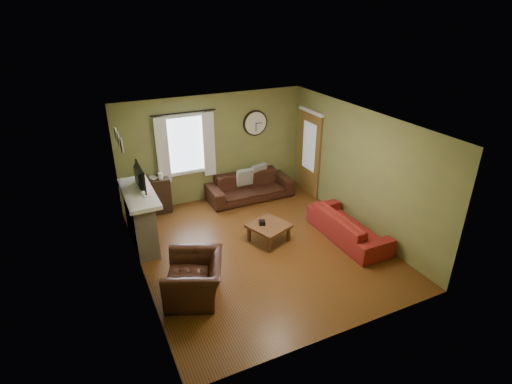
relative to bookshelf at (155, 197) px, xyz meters
name	(u,v)px	position (x,y,z in m)	size (l,w,h in m)	color
floor	(260,247)	(1.56, -2.37, -0.42)	(4.60, 5.20, 0.00)	#5B3214
ceiling	(261,122)	(1.56, -2.37, 2.18)	(4.60, 5.20, 0.00)	white
wall_left	(136,214)	(-0.74, -2.37, 0.88)	(0.00, 5.20, 2.60)	olive
wall_right	(358,170)	(3.86, -2.37, 0.88)	(0.00, 5.20, 2.60)	olive
wall_back	(214,148)	(1.56, 0.23, 0.88)	(4.60, 0.00, 2.60)	olive
wall_front	(344,263)	(1.56, -4.97, 0.88)	(4.60, 0.00, 2.60)	olive
fireplace	(141,220)	(-0.54, -1.22, 0.13)	(0.40, 1.40, 1.10)	tan
firebox	(152,229)	(-0.35, -1.22, -0.12)	(0.04, 0.60, 0.55)	black
mantel	(138,193)	(-0.51, -1.22, 0.72)	(0.58, 1.60, 0.08)	white
tv	(137,180)	(-0.49, -1.07, 0.93)	(0.60, 0.08, 0.35)	black
tv_screen	(140,177)	(-0.41, -1.07, 0.99)	(0.02, 0.62, 0.36)	#994C3F
medallion_left	(122,145)	(-0.72, -1.57, 1.83)	(0.28, 0.28, 0.03)	white
medallion_mid	(119,140)	(-0.72, -1.22, 1.83)	(0.28, 0.28, 0.03)	white
medallion_right	(116,135)	(-0.72, -0.87, 1.83)	(0.28, 0.28, 0.03)	white
window_pane	(185,144)	(0.86, 0.21, 1.08)	(1.00, 0.02, 1.30)	silver
curtain_rod	(184,113)	(0.86, 0.11, 1.85)	(0.03, 0.03, 1.50)	black
curtain_left	(163,151)	(0.31, 0.11, 1.03)	(0.28, 0.04, 1.55)	silver
curtain_right	(209,145)	(1.41, 0.11, 1.03)	(0.28, 0.04, 1.55)	silver
wall_clock	(256,123)	(2.66, 0.18, 1.38)	(0.64, 0.06, 0.64)	white
door	(310,154)	(3.83, -0.52, 0.63)	(0.05, 0.90, 2.10)	brown
bookshelf	(155,197)	(0.00, 0.00, 0.00)	(0.71, 0.30, 0.84)	black
book	(149,174)	(-0.06, 0.09, 0.54)	(0.18, 0.24, 0.02)	brown
sofa_brown	(250,186)	(2.33, -0.21, -0.11)	(2.14, 0.84, 0.62)	#321910
pillow_left	(245,177)	(2.22, -0.12, 0.13)	(0.42, 0.12, 0.42)	gray
pillow_right	(259,172)	(2.68, 0.04, 0.13)	(0.41, 0.12, 0.41)	gray
sofa_red	(348,226)	(3.38, -2.83, -0.13)	(2.00, 0.78, 0.58)	maroon
armchair	(194,278)	(-0.06, -3.22, -0.08)	(1.06, 0.93, 0.69)	#321910
coffee_table	(269,233)	(1.83, -2.22, -0.23)	(0.72, 0.72, 0.38)	brown
tissue_box	(262,224)	(1.71, -2.16, -0.02)	(0.12, 0.12, 0.09)	black
wine_glass_a	(145,200)	(-0.49, -1.83, 0.85)	(0.06, 0.06, 0.18)	white
wine_glass_b	(144,197)	(-0.49, -1.73, 0.87)	(0.08, 0.08, 0.21)	white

